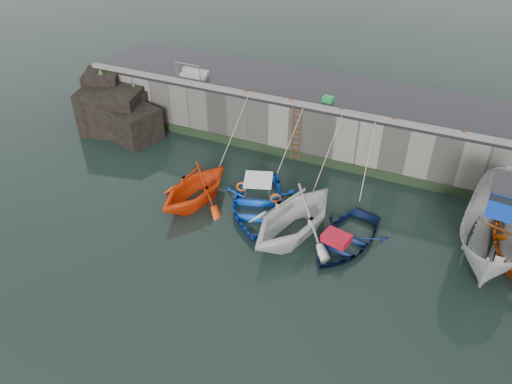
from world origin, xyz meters
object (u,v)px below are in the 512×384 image
at_px(boat_near_blacktrim, 293,235).
at_px(bollard_b, 291,100).
at_px(fish_crate, 328,99).
at_px(bollard_a, 247,92).
at_px(boat_near_blue, 257,209).
at_px(boat_far_white, 498,229).
at_px(bollard_d, 394,120).
at_px(bollard_c, 342,110).
at_px(bollard_e, 464,133).
at_px(ladder, 296,134).
at_px(boat_near_white, 196,201).
at_px(boat_near_navy, 344,242).

height_order(boat_near_blacktrim, bollard_b, bollard_b).
distance_m(fish_crate, bollard_a, 4.32).
bearing_deg(boat_near_blue, boat_far_white, -11.05).
bearing_deg(bollard_d, bollard_b, 180.00).
relative_size(boat_near_blue, bollard_c, 18.56).
distance_m(bollard_c, bollard_e, 5.80).
relative_size(boat_near_blacktrim, fish_crate, 9.98).
distance_m(fish_crate, bollard_b, 1.94).
xyz_separation_m(boat_far_white, bollard_c, (-7.98, 3.84, 2.09)).
distance_m(bollard_a, bollard_e, 11.00).
bearing_deg(fish_crate, ladder, -123.74).
distance_m(bollard_b, bollard_c, 2.70).
relative_size(ladder, bollard_c, 11.43).
distance_m(boat_near_blue, bollard_a, 6.79).
xyz_separation_m(boat_far_white, bollard_d, (-5.38, 3.84, 2.09)).
height_order(boat_near_white, boat_near_blacktrim, boat_near_blacktrim).
xyz_separation_m(boat_near_white, bollard_d, (7.88, 5.80, 3.30)).
xyz_separation_m(boat_near_blue, bollard_b, (-0.38, 5.19, 3.30)).
height_order(ladder, fish_crate, fish_crate).
distance_m(boat_near_navy, bollard_a, 9.89).
bearing_deg(boat_near_blue, bollard_c, 47.42).
xyz_separation_m(boat_near_navy, bollard_d, (0.52, 5.83, 3.30)).
distance_m(ladder, boat_near_blue, 5.11).
bearing_deg(ladder, bollard_e, 2.40).
height_order(fish_crate, bollard_b, fish_crate).
relative_size(boat_far_white, bollard_c, 27.57).
relative_size(boat_near_blacktrim, boat_near_navy, 1.18).
xyz_separation_m(boat_near_blue, bollard_a, (-2.88, 5.19, 3.30)).
height_order(ladder, boat_near_white, ladder).
bearing_deg(bollard_c, bollard_e, 0.00).
relative_size(ladder, boat_near_navy, 0.71).
height_order(boat_near_blue, boat_near_navy, boat_near_blue).
relative_size(fish_crate, bollard_c, 1.90).
xyz_separation_m(boat_far_white, bollard_b, (-10.68, 3.84, 2.09)).
bearing_deg(bollard_b, bollard_e, 0.00).
height_order(boat_far_white, bollard_c, boat_far_white).
relative_size(boat_near_blue, boat_near_blacktrim, 0.98).
relative_size(boat_near_blacktrim, bollard_e, 18.93).
height_order(bollard_b, bollard_d, same).
height_order(bollard_c, bollard_d, same).
bearing_deg(bollard_c, bollard_a, 180.00).
xyz_separation_m(bollard_b, bollard_d, (5.30, 0.00, 0.00)).
xyz_separation_m(bollard_b, bollard_c, (2.70, 0.00, 0.00)).
xyz_separation_m(boat_near_blue, fish_crate, (1.34, 6.09, 3.30)).
distance_m(boat_near_blue, fish_crate, 7.06).
height_order(boat_near_blue, fish_crate, fish_crate).
xyz_separation_m(boat_near_blacktrim, fish_crate, (-0.86, 7.16, 3.30)).
relative_size(ladder, boat_near_blacktrim, 0.60).
distance_m(boat_near_blacktrim, bollard_e, 9.22).
distance_m(boat_near_white, bollard_e, 12.94).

